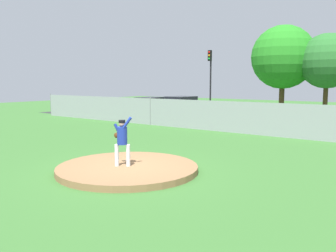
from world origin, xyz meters
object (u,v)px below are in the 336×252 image
traffic_cone_orange (180,121)px  traffic_light_near (210,72)px  pitcher_youth (122,138)px  parked_car_slate (181,108)px  parked_car_white (150,107)px  baseball (127,161)px

traffic_cone_orange → traffic_light_near: (-2.01, 7.30, 3.49)m
pitcher_youth → traffic_light_near: (-7.91, 18.88, 2.64)m
parked_car_slate → traffic_cone_orange: size_ratio=7.48×
pitcher_youth → traffic_cone_orange: bearing=117.0°
parked_car_white → baseball: bearing=-52.6°
pitcher_youth → parked_car_slate: (-8.15, 14.88, -0.28)m
parked_car_white → pitcher_youth: bearing=-52.8°
parked_car_slate → traffic_cone_orange: parked_car_slate is taller
parked_car_slate → parked_car_white: bearing=-172.6°
parked_car_white → traffic_light_near: size_ratio=0.75×
pitcher_youth → traffic_cone_orange: pitcher_youth is taller
traffic_light_near → pitcher_youth: bearing=-67.3°
baseball → traffic_cone_orange: (-5.57, 11.04, 0.03)m
pitcher_youth → parked_car_white: pitcher_youth is taller
baseball → traffic_light_near: 20.15m
baseball → traffic_light_near: bearing=112.4°
baseball → parked_car_slate: 16.34m
parked_car_white → parked_car_slate: size_ratio=1.01×
pitcher_youth → traffic_light_near: 20.64m
pitcher_youth → parked_car_slate: 16.96m
traffic_cone_orange → pitcher_youth: bearing=-63.0°
parked_car_white → traffic_cone_orange: bearing=-29.8°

